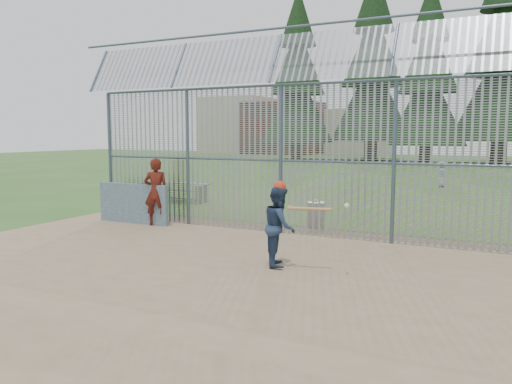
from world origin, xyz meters
The scene contains 12 objects.
ground centered at (0.00, 0.00, 0.00)m, with size 120.00×120.00×0.00m, color #2D511E.
dirt_infield centered at (0.00, -0.50, 0.01)m, with size 14.00×10.00×0.02m, color #756047.
dugout_wall centered at (-4.60, 2.90, 0.62)m, with size 2.50×0.12×1.20m, color #38566B.
batter centered at (1.34, 0.37, 0.84)m, with size 0.80×0.62×1.64m, color navy.
onlooker centered at (-3.74, 2.92, 1.01)m, with size 0.73×0.48×1.99m, color maroon.
bg_kid_standing centered at (2.62, 17.97, 0.67)m, with size 0.66×0.43×1.34m, color slate.
batting_gear centered at (1.51, 0.33, 1.56)m, with size 1.66×0.49×0.55m.
trash_can centered at (0.56, 4.81, 0.38)m, with size 0.56×0.56×0.82m.
bleacher centered at (-6.60, 7.72, 0.41)m, with size 3.00×0.95×0.72m.
backstop_fence centered at (1.81, 3.43, 2.36)m, with size 20.09×0.81×5.30m.
conifer_row centered at (1.93, 41.51, 10.83)m, with size 38.48×12.26×20.20m.
distant_buildings centered at (-23.18, 56.49, 3.60)m, with size 26.50×10.50×8.00m.
Camera 1 is at (5.36, -8.84, 2.71)m, focal length 35.00 mm.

